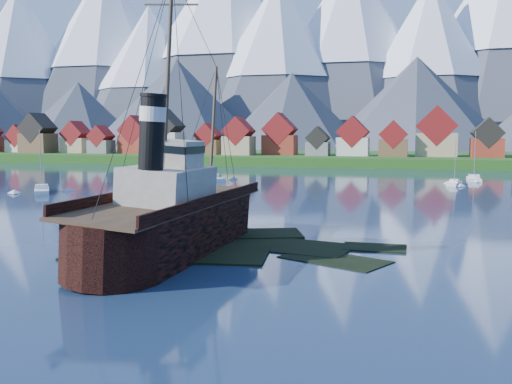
% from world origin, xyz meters
% --- Properties ---
extents(ground, '(1400.00, 1400.00, 0.00)m').
position_xyz_m(ground, '(0.00, 0.00, 0.00)').
color(ground, '#1B2F4E').
rests_on(ground, ground).
extents(shoal, '(31.71, 21.24, 1.14)m').
position_xyz_m(shoal, '(1.78, 2.15, -0.35)').
color(shoal, black).
rests_on(shoal, ground).
extents(shore_bank, '(600.00, 80.00, 3.20)m').
position_xyz_m(shore_bank, '(0.00, 170.00, 0.00)').
color(shore_bank, '#234E16').
rests_on(shore_bank, ground).
extents(seawall, '(600.00, 2.50, 2.00)m').
position_xyz_m(seawall, '(0.00, 132.00, 0.00)').
color(seawall, '#3F3D38').
rests_on(seawall, ground).
extents(town, '(250.96, 16.69, 17.30)m').
position_xyz_m(town, '(-33.12, 152.18, 8.99)').
color(town, maroon).
rests_on(town, ground).
extents(mountains, '(965.00, 340.00, 205.00)m').
position_xyz_m(mountains, '(-0.79, 481.26, 89.34)').
color(mountains, '#2D333D').
rests_on(mountains, ground).
extents(tugboat_wreck, '(7.55, 32.53, 25.78)m').
position_xyz_m(tugboat_wreck, '(-2.86, -0.21, 3.23)').
color(tugboat_wreck, black).
rests_on(tugboat_wreck, ground).
extents(sailboat_a, '(7.85, 9.55, 12.18)m').
position_xyz_m(sailboat_a, '(-47.95, 41.16, 0.27)').
color(sailboat_a, silver).
rests_on(sailboat_a, ground).
extents(sailboat_c, '(8.45, 9.09, 12.81)m').
position_xyz_m(sailboat_c, '(-26.40, 75.19, 0.29)').
color(sailboat_c, silver).
rests_on(sailboat_c, ground).
extents(sailboat_d, '(3.71, 8.06, 10.67)m').
position_xyz_m(sailboat_d, '(27.07, 77.06, 0.24)').
color(sailboat_d, silver).
rests_on(sailboat_d, ground).
extents(sailboat_e, '(2.64, 10.27, 11.89)m').
position_xyz_m(sailboat_e, '(32.20, 90.09, 0.26)').
color(sailboat_e, silver).
rests_on(sailboat_e, ground).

